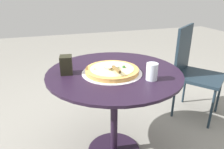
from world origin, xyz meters
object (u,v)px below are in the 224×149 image
at_px(pizza_on_tray, 112,71).
at_px(drinking_cup, 152,72).
at_px(pizza_server, 113,67).
at_px(napkin_dispenser, 66,65).
at_px(patio_chair_near, 193,67).
at_px(patio_table, 114,90).

bearing_deg(pizza_on_tray, drinking_cup, -42.22).
bearing_deg(drinking_cup, pizza_server, 146.40).
height_order(napkin_dispenser, patio_chair_near, patio_chair_near).
bearing_deg(napkin_dispenser, patio_table, 88.29).
xyz_separation_m(pizza_server, drinking_cup, (0.21, -0.14, -0.00)).
bearing_deg(drinking_cup, pizza_on_tray, 137.78).
height_order(patio_table, drinking_cup, drinking_cup).
height_order(pizza_on_tray, patio_chair_near, patio_chair_near).
bearing_deg(pizza_server, pizza_on_tray, 82.86).
relative_size(pizza_on_tray, patio_chair_near, 0.45).
xyz_separation_m(pizza_on_tray, napkin_dispenser, (-0.30, 0.09, 0.05)).
bearing_deg(napkin_dispenser, pizza_server, 74.45).
bearing_deg(pizza_server, patio_chair_near, 22.63).
bearing_deg(patio_table, pizza_server, -113.01).
height_order(patio_table, pizza_server, pizza_server).
distance_m(pizza_on_tray, napkin_dispenser, 0.32).
bearing_deg(pizza_server, napkin_dispenser, 155.60).
bearing_deg(patio_chair_near, pizza_on_tray, -159.58).
height_order(pizza_server, napkin_dispenser, napkin_dispenser).
bearing_deg(pizza_server, patio_table, 66.99).
distance_m(pizza_server, drinking_cup, 0.25).
bearing_deg(patio_table, pizza_on_tray, -133.44).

